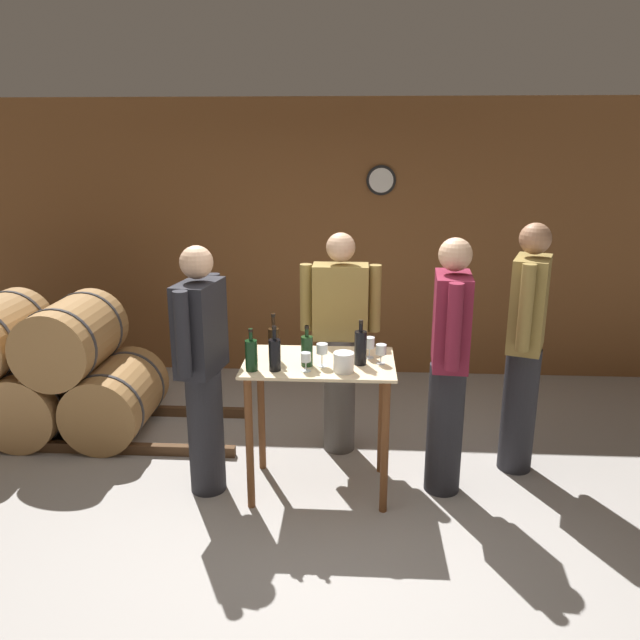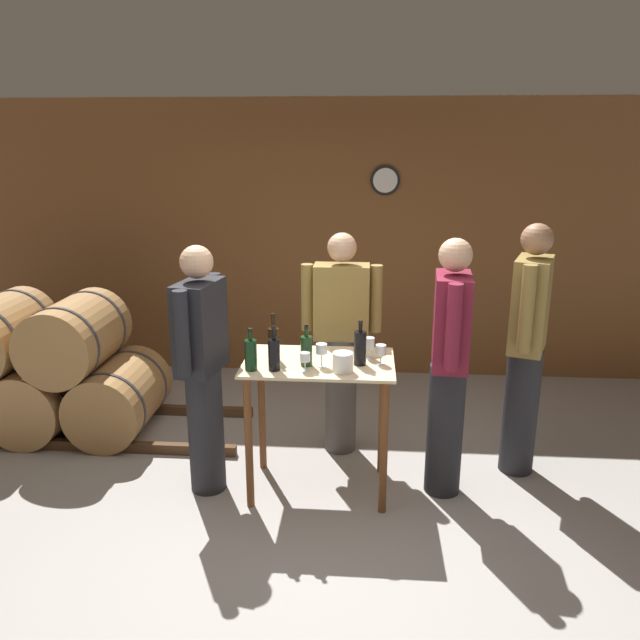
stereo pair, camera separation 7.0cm
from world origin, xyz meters
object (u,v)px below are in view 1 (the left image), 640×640
object	(u,v)px
wine_bottle_right	(307,350)
wine_glass_near_right	(370,343)
wine_bottle_left	(274,343)
person_host	(202,367)
wine_bottle_center	(275,354)
person_visitor_near_door	(340,339)
ice_bucket	(344,362)
wine_bottle_far_left	(251,354)
person_visitor_bearded	(449,363)
person_visitor_with_scarf	(525,344)
wine_glass_near_left	(306,358)
wine_glass_near_center	(322,349)
wine_glass_far_side	(381,350)
wine_bottle_far_right	(361,347)

from	to	relation	value
wine_bottle_right	wine_glass_near_right	world-z (taller)	wine_bottle_right
wine_bottle_left	person_host	xyz separation A→B (m)	(-0.47, -0.05, -0.15)
wine_bottle_center	person_visitor_near_door	world-z (taller)	person_visitor_near_door
ice_bucket	wine_bottle_center	bearing A→B (deg)	-179.84
wine_bottle_center	ice_bucket	size ratio (longest dim) A/B	2.26
wine_bottle_far_left	ice_bucket	distance (m)	0.57
wine_bottle_center	person_visitor_bearded	world-z (taller)	person_visitor_bearded
wine_bottle_right	person_visitor_with_scarf	distance (m)	1.55
wine_glass_near_left	wine_glass_near_center	size ratio (longest dim) A/B	0.81
wine_glass_near_right	person_visitor_near_door	world-z (taller)	person_visitor_near_door
person_visitor_with_scarf	person_visitor_near_door	xyz separation A→B (m)	(-1.29, 0.23, -0.06)
wine_bottle_right	wine_glass_far_side	distance (m)	0.48
wine_bottle_left	person_host	world-z (taller)	person_host
person_host	person_visitor_with_scarf	size ratio (longest dim) A/B	0.94
wine_glass_far_side	ice_bucket	bearing A→B (deg)	-146.15
wine_bottle_left	wine_bottle_center	world-z (taller)	wine_bottle_left
person_visitor_bearded	wine_glass_near_right	bearing A→B (deg)	175.24
ice_bucket	wine_glass_near_center	bearing A→B (deg)	147.68
wine_bottle_center	wine_glass_far_side	xyz separation A→B (m)	(0.66, 0.16, -0.02)
wine_bottle_far_left	person_visitor_bearded	size ratio (longest dim) A/B	0.16
wine_glass_near_right	person_visitor_near_door	bearing A→B (deg)	112.22
person_host	person_visitor_near_door	distance (m)	1.09
wine_bottle_far_left	wine_bottle_right	size ratio (longest dim) A/B	1.02
wine_bottle_far_left	person_visitor_bearded	bearing A→B (deg)	10.49
wine_bottle_left	person_host	bearing A→B (deg)	-173.33
wine_bottle_left	ice_bucket	distance (m)	0.50
wine_bottle_left	wine_glass_near_left	bearing A→B (deg)	-40.14
wine_bottle_center	wine_glass_near_right	size ratio (longest dim) A/B	2.03
wine_bottle_center	wine_bottle_right	bearing A→B (deg)	26.70
wine_bottle_left	person_visitor_bearded	xyz separation A→B (m)	(1.14, 0.04, -0.13)
wine_bottle_left	wine_glass_near_center	bearing A→B (deg)	-16.80
wine_glass_near_center	wine_glass_near_right	distance (m)	0.35
wine_bottle_far_right	person_visitor_with_scarf	size ratio (longest dim) A/B	0.16
wine_bottle_far_left	wine_bottle_left	size ratio (longest dim) A/B	0.86
wine_glass_near_center	ice_bucket	xyz separation A→B (m)	(0.14, -0.09, -0.05)
wine_bottle_far_left	wine_bottle_right	bearing A→B (deg)	17.37
wine_bottle_far_right	person_host	distance (m)	1.04
wine_bottle_center	wine_bottle_far_right	size ratio (longest dim) A/B	0.98
wine_glass_near_left	wine_glass_near_center	world-z (taller)	wine_glass_near_center
wine_bottle_right	wine_glass_near_right	size ratio (longest dim) A/B	1.87
wine_bottle_left	person_visitor_near_door	bearing A→B (deg)	54.91
wine_bottle_center	person_visitor_near_door	distance (m)	0.88
wine_glass_near_left	person_visitor_with_scarf	xyz separation A→B (m)	(1.48, 0.55, -0.06)
wine_glass_near_right	person_visitor_with_scarf	bearing A→B (deg)	14.50
wine_glass_near_right	ice_bucket	size ratio (longest dim) A/B	1.11
wine_bottle_far_left	wine_glass_near_right	size ratio (longest dim) A/B	1.91
wine_bottle_right	wine_glass_far_side	bearing A→B (deg)	7.58
person_host	person_visitor_with_scarf	bearing A→B (deg)	10.83
person_visitor_bearded	person_visitor_near_door	world-z (taller)	person_visitor_bearded
wine_glass_near_left	wine_glass_far_side	bearing A→B (deg)	19.06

